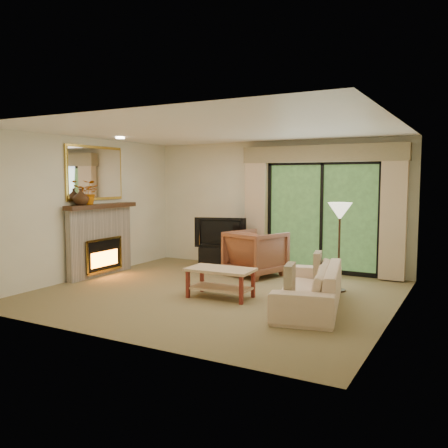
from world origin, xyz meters
The scene contains 22 objects.
floor centered at (0.00, 0.00, 0.00)m, with size 5.50×5.50×0.00m, color olive.
ceiling centered at (0.00, 0.00, 2.60)m, with size 5.50×5.50×0.00m, color white.
wall_back centered at (0.00, 2.50, 1.30)m, with size 5.00×5.00×0.00m, color #EBE2C4.
wall_front centered at (0.00, -2.50, 1.30)m, with size 5.00×5.00×0.00m, color #EBE2C4.
wall_left centered at (-2.75, 0.00, 1.30)m, with size 5.00×5.00×0.00m, color #EBE2C4.
wall_right centered at (2.75, 0.00, 1.30)m, with size 5.00×5.00×0.00m, color #EBE2C4.
fireplace centered at (-2.63, 0.20, 0.69)m, with size 0.24×1.70×1.37m, color gray, non-canonical shape.
mirror centered at (-2.71, 0.20, 1.95)m, with size 0.07×1.45×1.02m, color gold, non-canonical shape.
sliding_door centered at (1.00, 2.45, 1.10)m, with size 2.26×0.10×2.16m, color black, non-canonical shape.
curtain_left centered at (-0.35, 2.34, 1.20)m, with size 0.45×0.18×2.35m, color #D1B38E.
curtain_right centered at (2.35, 2.34, 1.20)m, with size 0.45×0.18×2.35m, color #D1B38E.
cornice centered at (1.00, 2.36, 2.32)m, with size 3.20×0.24×0.32m, color #91825D.
media_console centered at (-0.96, 1.95, 0.22)m, with size 0.88×0.40×0.44m, color black.
tv centered at (-0.96, 1.95, 0.75)m, with size 1.07×0.14×0.62m, color black.
armchair centered at (-0.01, 1.58, 0.44)m, with size 0.93×0.96×0.87m, color brown.
sofa centered at (1.61, -0.09, 0.31)m, with size 2.10×0.82×0.61m, color beige.
pillow_near centered at (1.54, -0.70, 0.52)m, with size 0.11×0.40×0.40m, color brown.
pillow_far centered at (1.54, 0.51, 0.52)m, with size 0.10×0.39×0.39m, color brown.
coffee_table centered at (0.21, -0.20, 0.23)m, with size 1.03×0.57×0.46m, color #D5AE80, non-canonical shape.
floor_lamp centered at (1.71, 1.10, 0.73)m, with size 0.39×0.39×1.46m, color beige, non-canonical shape.
vase centered at (-2.61, -0.29, 1.52)m, with size 0.29×0.29×0.30m, color #382111.
branches centered at (-2.61, -0.09, 1.59)m, with size 0.40×0.35×0.44m, color #B65C07.
Camera 1 is at (3.72, -6.53, 1.85)m, focal length 38.00 mm.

